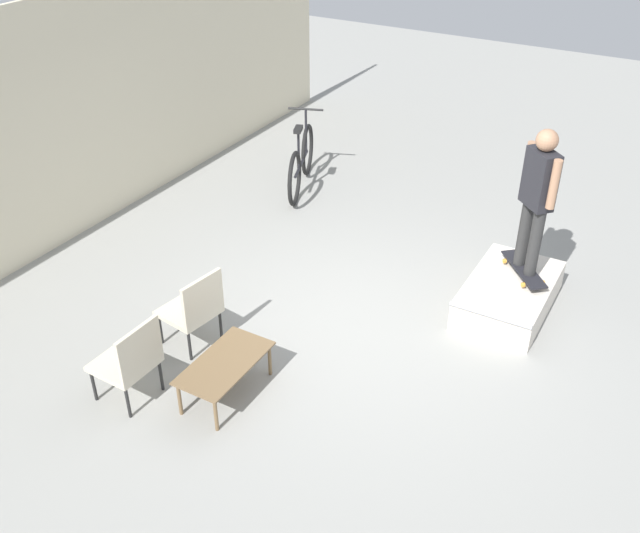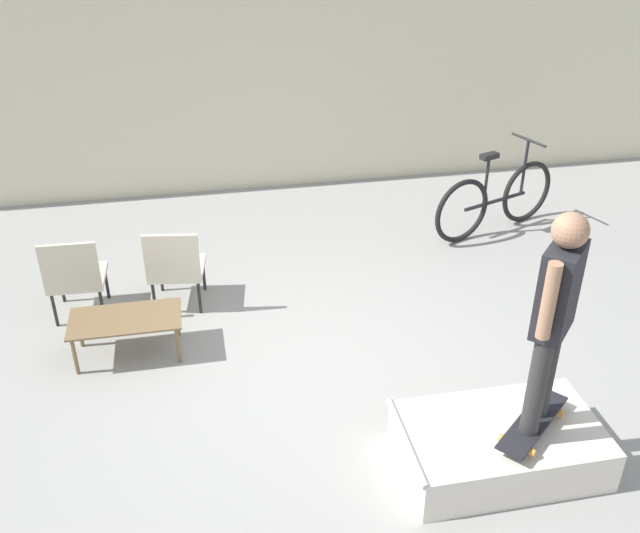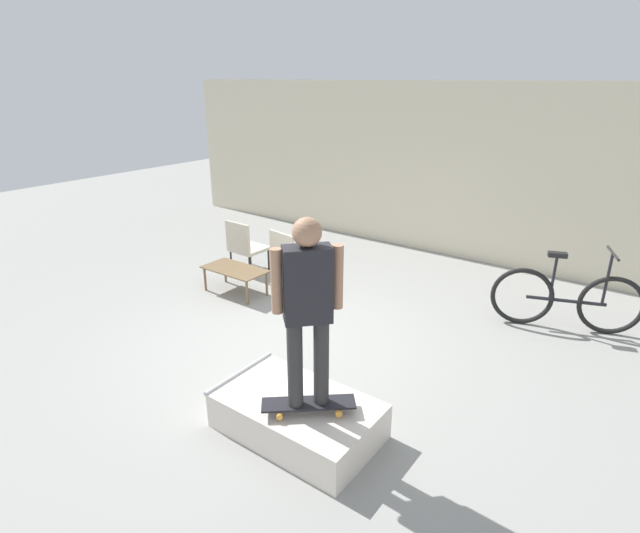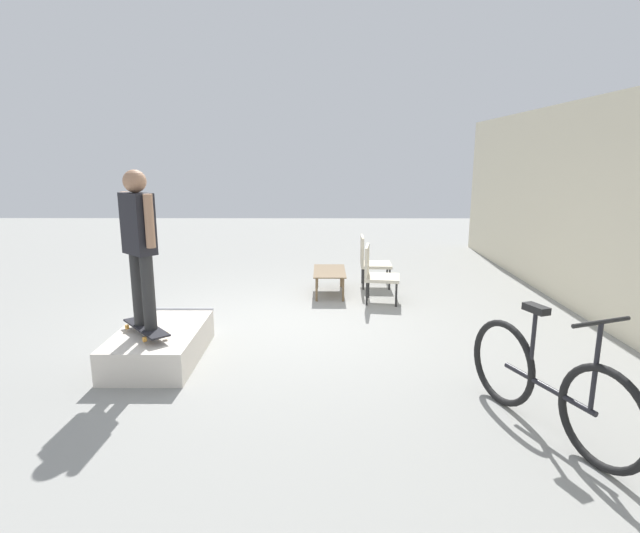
{
  "view_description": "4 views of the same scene",
  "coord_description": "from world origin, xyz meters",
  "px_view_note": "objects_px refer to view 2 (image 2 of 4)",
  "views": [
    {
      "loc": [
        -5.61,
        -2.68,
        4.71
      ],
      "look_at": [
        -0.17,
        0.42,
        0.74
      ],
      "focal_mm": 40.0,
      "sensor_mm": 36.0,
      "label": 1
    },
    {
      "loc": [
        -0.9,
        -4.82,
        3.92
      ],
      "look_at": [
        0.14,
        0.47,
        0.82
      ],
      "focal_mm": 40.0,
      "sensor_mm": 36.0,
      "label": 2
    },
    {
      "loc": [
        3.52,
        -4.16,
        3.05
      ],
      "look_at": [
        -0.04,
        0.68,
        0.76
      ],
      "focal_mm": 28.0,
      "sensor_mm": 36.0,
      "label": 3
    },
    {
      "loc": [
        6.33,
        0.53,
        2.19
      ],
      "look_at": [
        -0.05,
        0.49,
        0.8
      ],
      "focal_mm": 28.0,
      "sensor_mm": 36.0,
      "label": 4
    }
  ],
  "objects_px": {
    "skate_ramp_box": "(499,445)",
    "patio_chair_left": "(75,275)",
    "person_skater": "(555,308)",
    "bicycle": "(496,199)",
    "skateboard_on_ramp": "(533,422)",
    "coffee_table": "(126,322)",
    "patio_chair_right": "(175,265)"
  },
  "relations": [
    {
      "from": "patio_chair_left",
      "to": "coffee_table",
      "type": "bearing_deg",
      "value": 125.98
    },
    {
      "from": "person_skater",
      "to": "coffee_table",
      "type": "distance_m",
      "value": 3.68
    },
    {
      "from": "bicycle",
      "to": "person_skater",
      "type": "bearing_deg",
      "value": -129.98
    },
    {
      "from": "patio_chair_right",
      "to": "bicycle",
      "type": "xyz_separation_m",
      "value": [
        3.74,
        0.98,
        -0.07
      ]
    },
    {
      "from": "skateboard_on_ramp",
      "to": "patio_chair_left",
      "type": "relative_size",
      "value": 0.84
    },
    {
      "from": "skate_ramp_box",
      "to": "patio_chair_left",
      "type": "relative_size",
      "value": 1.67
    },
    {
      "from": "skateboard_on_ramp",
      "to": "person_skater",
      "type": "relative_size",
      "value": 0.45
    },
    {
      "from": "patio_chair_left",
      "to": "skate_ramp_box",
      "type": "bearing_deg",
      "value": 142.69
    },
    {
      "from": "patio_chair_right",
      "to": "skate_ramp_box",
      "type": "bearing_deg",
      "value": 139.35
    },
    {
      "from": "person_skater",
      "to": "patio_chair_right",
      "type": "relative_size",
      "value": 1.85
    },
    {
      "from": "coffee_table",
      "to": "patio_chair_right",
      "type": "relative_size",
      "value": 1.11
    },
    {
      "from": "person_skater",
      "to": "coffee_table",
      "type": "relative_size",
      "value": 1.67
    },
    {
      "from": "patio_chair_left",
      "to": "bicycle",
      "type": "bearing_deg",
      "value": -166.25
    },
    {
      "from": "person_skater",
      "to": "bicycle",
      "type": "bearing_deg",
      "value": 23.5
    },
    {
      "from": "skateboard_on_ramp",
      "to": "bicycle",
      "type": "relative_size",
      "value": 0.43
    },
    {
      "from": "skate_ramp_box",
      "to": "skateboard_on_ramp",
      "type": "distance_m",
      "value": 0.33
    },
    {
      "from": "coffee_table",
      "to": "bicycle",
      "type": "relative_size",
      "value": 0.57
    },
    {
      "from": "person_skater",
      "to": "skateboard_on_ramp",
      "type": "bearing_deg",
      "value": 177.9
    },
    {
      "from": "skate_ramp_box",
      "to": "person_skater",
      "type": "height_order",
      "value": "person_skater"
    },
    {
      "from": "skateboard_on_ramp",
      "to": "person_skater",
      "type": "distance_m",
      "value": 0.97
    },
    {
      "from": "person_skater",
      "to": "patio_chair_left",
      "type": "xyz_separation_m",
      "value": [
        -3.39,
        2.69,
        -0.92
      ]
    },
    {
      "from": "bicycle",
      "to": "skate_ramp_box",
      "type": "bearing_deg",
      "value": -132.97
    },
    {
      "from": "skateboard_on_ramp",
      "to": "patio_chair_left",
      "type": "distance_m",
      "value": 4.33
    },
    {
      "from": "coffee_table",
      "to": "patio_chair_right",
      "type": "height_order",
      "value": "patio_chair_right"
    },
    {
      "from": "skateboard_on_ramp",
      "to": "person_skater",
      "type": "height_order",
      "value": "person_skater"
    },
    {
      "from": "skate_ramp_box",
      "to": "bicycle",
      "type": "height_order",
      "value": "bicycle"
    },
    {
      "from": "person_skater",
      "to": "coffee_table",
      "type": "bearing_deg",
      "value": 98.67
    },
    {
      "from": "person_skater",
      "to": "skate_ramp_box",
      "type": "bearing_deg",
      "value": 111.01
    },
    {
      "from": "bicycle",
      "to": "coffee_table",
      "type": "bearing_deg",
      "value": -178.68
    },
    {
      "from": "patio_chair_left",
      "to": "patio_chair_right",
      "type": "relative_size",
      "value": 1.0
    },
    {
      "from": "bicycle",
      "to": "patio_chair_right",
      "type": "bearing_deg",
      "value": 174.1
    },
    {
      "from": "skate_ramp_box",
      "to": "patio_chair_right",
      "type": "bearing_deg",
      "value": 130.84
    }
  ]
}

